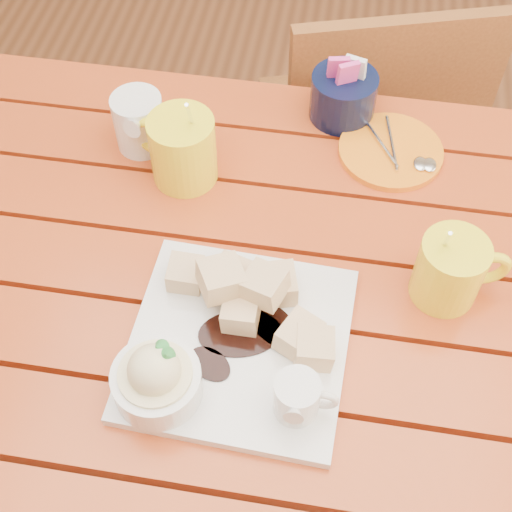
% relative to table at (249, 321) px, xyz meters
% --- Properties ---
extents(ground, '(5.00, 5.00, 0.00)m').
position_rel_table_xyz_m(ground, '(0.00, -0.00, -0.64)').
color(ground, brown).
rests_on(ground, ground).
extents(table, '(1.20, 0.79, 0.75)m').
position_rel_table_xyz_m(table, '(0.00, 0.00, 0.00)').
color(table, '#A94015').
rests_on(table, ground).
extents(dessert_plate, '(0.28, 0.28, 0.11)m').
position_rel_table_xyz_m(dessert_plate, '(-0.01, -0.12, 0.14)').
color(dessert_plate, white).
rests_on(dessert_plate, table).
extents(coffee_mug_left, '(0.13, 0.10, 0.16)m').
position_rel_table_xyz_m(coffee_mug_left, '(-0.13, 0.17, 0.16)').
color(coffee_mug_left, yellow).
rests_on(coffee_mug_left, table).
extents(coffee_mug_right, '(0.12, 0.09, 0.15)m').
position_rel_table_xyz_m(coffee_mug_right, '(0.26, 0.02, 0.16)').
color(coffee_mug_right, yellow).
rests_on(coffee_mug_right, table).
extents(cream_pitcher, '(0.11, 0.09, 0.09)m').
position_rel_table_xyz_m(cream_pitcher, '(-0.20, 0.22, 0.16)').
color(cream_pitcher, white).
rests_on(cream_pitcher, table).
extents(sugar_caddy, '(0.10, 0.10, 0.11)m').
position_rel_table_xyz_m(sugar_caddy, '(0.09, 0.34, 0.15)').
color(sugar_caddy, black).
rests_on(sugar_caddy, table).
extents(orange_saucer, '(0.16, 0.16, 0.02)m').
position_rel_table_xyz_m(orange_saucer, '(0.18, 0.27, 0.11)').
color(orange_saucer, orange).
rests_on(orange_saucer, table).
extents(chair_far, '(0.49, 0.49, 0.82)m').
position_rel_table_xyz_m(chair_far, '(0.15, 0.60, -0.18)').
color(chair_far, brown).
rests_on(chair_far, ground).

